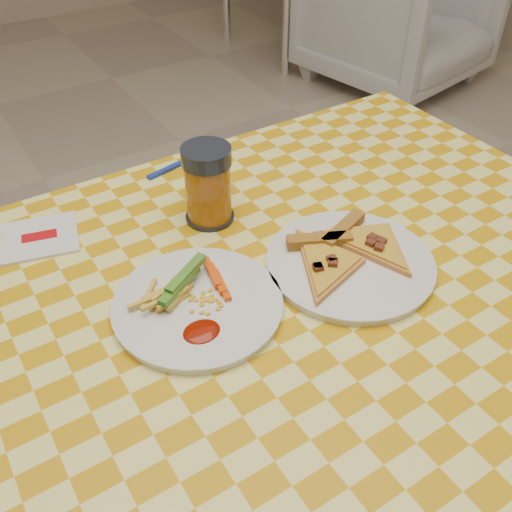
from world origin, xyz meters
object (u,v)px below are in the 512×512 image
object	(u,v)px
table	(267,321)
plate_left	(198,306)
bg_chair	(401,4)
plate_right	(350,264)
drink_glass	(208,185)

from	to	relation	value
table	plate_left	xyz separation A→B (m)	(-0.11, 0.02, 0.08)
bg_chair	plate_right	bearing A→B (deg)	-147.06
plate_left	drink_glass	xyz separation A→B (m)	(0.12, 0.19, 0.06)
plate_right	drink_glass	world-z (taller)	drink_glass
bg_chair	plate_left	bearing A→B (deg)	-151.32
plate_left	bg_chair	distance (m)	2.78
table	plate_right	xyz separation A→B (m)	(0.14, -0.03, 0.08)
plate_left	bg_chair	world-z (taller)	bg_chair
plate_left	plate_right	world-z (taller)	same
table	plate_left	distance (m)	0.14
drink_glass	plate_left	bearing A→B (deg)	-123.33
table	drink_glass	size ratio (longest dim) A/B	9.17
table	plate_left	world-z (taller)	plate_left
drink_glass	bg_chair	world-z (taller)	drink_glass
table	bg_chair	size ratio (longest dim) A/B	1.49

